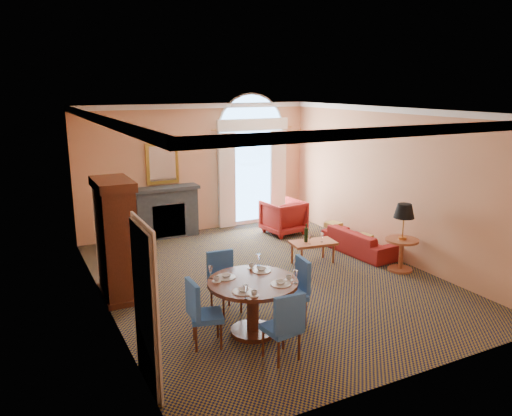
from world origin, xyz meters
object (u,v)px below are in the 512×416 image
coffee_table (313,243)px  side_table (403,229)px  sofa (359,241)px  armoire (116,242)px  dining_table (253,295)px  armchair (283,217)px

coffee_table → side_table: size_ratio=0.73×
sofa → coffee_table: (-1.30, -0.10, 0.18)m
armoire → dining_table: armoire is taller
armoire → coffee_table: size_ratio=2.14×
armoire → dining_table: 2.75m
dining_table → armchair: dining_table is taller
armoire → side_table: (5.32, -1.28, -0.15)m
sofa → coffee_table: 1.32m
dining_table → armchair: (3.02, 4.33, -0.20)m
armchair → coffee_table: bearing=69.0°
armoire → side_table: bearing=-13.5°
armchair → side_table: (0.81, -3.33, 0.44)m
dining_table → sofa: dining_table is taller
armchair → dining_table: bearing=48.2°
sofa → side_table: (0.05, -1.26, 0.60)m
dining_table → armchair: 5.28m
armchair → coffee_table: coffee_table is taller
sofa → armoire: bearing=84.9°
armoire → sofa: (5.27, -0.02, -0.75)m
side_table → dining_table: bearing=-165.4°
side_table → sofa: bearing=92.3°
dining_table → coffee_table: dining_table is taller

